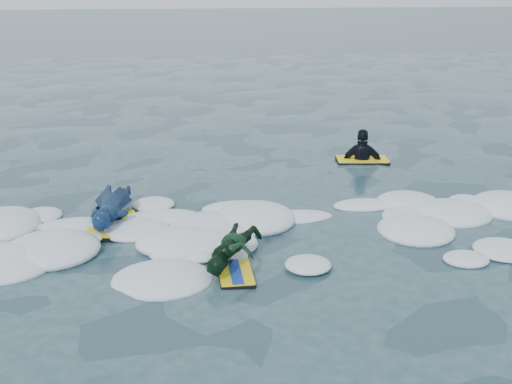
% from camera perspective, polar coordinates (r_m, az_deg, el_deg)
% --- Properties ---
extents(ground, '(120.00, 120.00, 0.00)m').
position_cam_1_polar(ground, '(8.41, -4.95, -5.99)').
color(ground, '#1C3C44').
rests_on(ground, ground).
extents(foam_band, '(12.00, 3.10, 0.30)m').
position_cam_1_polar(foam_band, '(9.36, -5.12, -3.33)').
color(foam_band, white).
rests_on(foam_band, ground).
extents(prone_woman_unit, '(0.70, 1.65, 0.42)m').
position_cam_1_polar(prone_woman_unit, '(9.74, -12.78, -1.48)').
color(prone_woman_unit, black).
rests_on(prone_woman_unit, ground).
extents(prone_child_unit, '(1.03, 1.29, 0.45)m').
position_cam_1_polar(prone_child_unit, '(8.03, -1.96, -5.39)').
color(prone_child_unit, black).
rests_on(prone_child_unit, ground).
extents(waiting_rider_unit, '(1.06, 0.65, 1.51)m').
position_cam_1_polar(waiting_rider_unit, '(12.78, 9.40, 2.26)').
color(waiting_rider_unit, black).
rests_on(waiting_rider_unit, ground).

